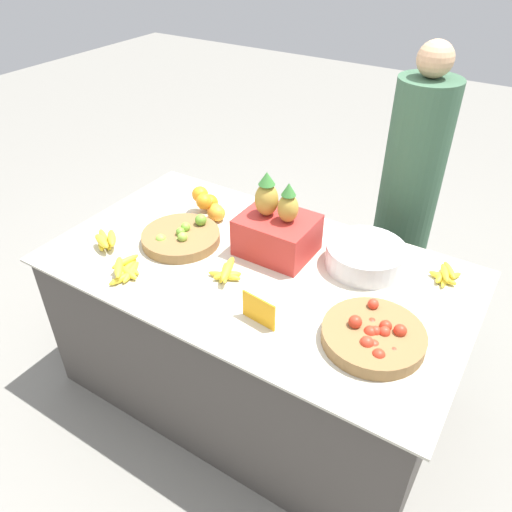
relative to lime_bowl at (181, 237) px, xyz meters
The scene contains 14 objects.
ground_plane 0.88m from the lime_bowl, ahead, with size 12.00×12.00×0.00m, color gray.
market_table 0.56m from the lime_bowl, ahead, with size 1.78×1.01×0.76m.
lime_bowl is the anchor object (origin of this frame).
tomato_basket 0.97m from the lime_bowl, ahead, with size 0.36×0.36×0.09m.
orange_pile 0.26m from the lime_bowl, 96.69° to the left, with size 0.20×0.16×0.14m.
metal_bowl 0.81m from the lime_bowl, 19.42° to the left, with size 0.33×0.33×0.10m.
price_sign 0.63m from the lime_bowl, 24.49° to the right, with size 0.15×0.02×0.12m.
produce_crate 0.44m from the lime_bowl, 22.71° to the left, with size 0.31×0.26×0.37m.
veg_bundle 0.43m from the lime_bowl, 55.97° to the left, with size 0.07×0.06×0.16m.
banana_bunch_back_center 0.31m from the lime_bowl, 97.99° to the right, with size 0.15×0.20×0.06m.
banana_bunch_front_right 0.34m from the lime_bowl, 18.28° to the right, with size 0.14×0.17×0.06m.
banana_bunch_front_left 0.33m from the lime_bowl, 142.79° to the right, with size 0.20×0.15×0.06m.
banana_bunch_front_center 1.14m from the lime_bowl, 18.38° to the left, with size 0.13×0.15×0.05m.
vendor_person 1.17m from the lime_bowl, 50.32° to the left, with size 0.29×0.29×1.55m.
Camera 1 is at (0.90, -1.43, 2.03)m, focal length 35.00 mm.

